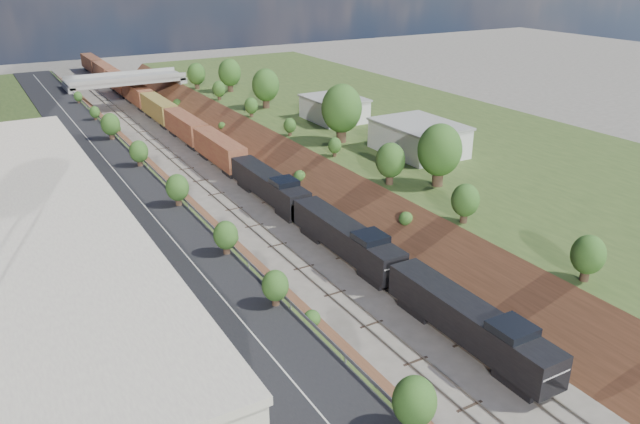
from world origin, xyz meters
TOP-DOWN VIEW (x-y plane):
  - platform_right at (33.00, 60.00)m, footprint 44.00×180.00m
  - embankment_left at (-11.00, 60.00)m, footprint 10.00×180.00m
  - embankment_right at (11.00, 60.00)m, footprint 10.00×180.00m
  - rail_left_track at (-2.60, 60.00)m, footprint 1.58×180.00m
  - rail_right_track at (2.60, 60.00)m, footprint 1.58×180.00m
  - road at (-15.50, 60.00)m, footprint 8.00×180.00m
  - guardrail at (-11.40, 59.80)m, footprint 0.10×171.00m
  - commercial_building at (-28.00, 38.00)m, footprint 14.30×62.30m
  - overpass at (0.00, 122.00)m, footprint 24.50×8.30m
  - white_building_near at (23.50, 52.00)m, footprint 9.00×12.00m
  - white_building_far at (23.00, 74.00)m, footprint 8.00×10.00m
  - tree_right_large at (17.00, 40.00)m, footprint 5.25×5.25m
  - tree_left_crest at (-11.80, 20.00)m, footprint 2.45×2.45m
  - freight_train at (2.60, 98.22)m, footprint 3.06×172.01m

SIDE VIEW (x-z plane):
  - embankment_left at x=-11.00m, z-range -5.00..5.00m
  - embankment_right at x=11.00m, z-range -5.00..5.00m
  - rail_left_track at x=-2.60m, z-range 0.00..0.18m
  - rail_right_track at x=2.60m, z-range 0.00..0.18m
  - platform_right at x=33.00m, z-range 0.00..5.00m
  - freight_train at x=2.60m, z-range 0.34..4.91m
  - overpass at x=0.00m, z-range 1.22..8.62m
  - road at x=-15.50m, z-range 5.00..5.10m
  - guardrail at x=-11.40m, z-range 5.20..5.90m
  - white_building_far at x=23.00m, z-range 5.00..8.60m
  - white_building_near at x=23.50m, z-range 5.00..9.00m
  - tree_left_crest at x=-11.80m, z-range 5.26..8.82m
  - commercial_building at x=-28.00m, z-range 5.01..12.01m
  - tree_right_large at x=17.00m, z-range 5.58..13.19m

